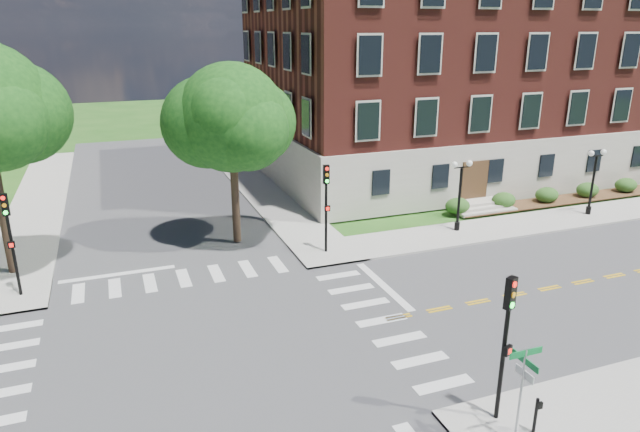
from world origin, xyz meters
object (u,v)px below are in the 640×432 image
object	(u,v)px
traffic_signal_nw	(9,231)
twin_lamp_east	(593,178)
traffic_signal_se	(506,331)
street_sign_pole	(523,378)
twin_lamp_west	(460,191)
traffic_signal_ne	(326,197)
push_button_post	(536,414)

from	to	relation	value
traffic_signal_nw	twin_lamp_east	world-z (taller)	traffic_signal_nw
traffic_signal_se	street_sign_pole	size ratio (longest dim) A/B	1.55
twin_lamp_west	twin_lamp_east	world-z (taller)	same
twin_lamp_west	traffic_signal_ne	bearing A→B (deg)	-177.10
traffic_signal_se	push_button_post	xyz separation A→B (m)	(0.62, -0.98, -2.39)
traffic_signal_se	traffic_signal_ne	xyz separation A→B (m)	(-0.02, 14.75, 0.00)
traffic_signal_se	push_button_post	size ratio (longest dim) A/B	4.00
traffic_signal_se	twin_lamp_west	world-z (taller)	traffic_signal_se
traffic_signal_nw	push_button_post	distance (m)	22.25
street_sign_pole	push_button_post	xyz separation A→B (m)	(0.79, 0.11, -1.51)
twin_lamp_west	push_button_post	bearing A→B (deg)	-116.13
twin_lamp_east	push_button_post	xyz separation A→B (m)	(-17.65, -15.80, -1.73)
traffic_signal_se	push_button_post	world-z (taller)	traffic_signal_se
twin_lamp_east	traffic_signal_ne	bearing A→B (deg)	-179.82
traffic_signal_ne	traffic_signal_se	bearing A→B (deg)	-89.91
traffic_signal_ne	traffic_signal_nw	world-z (taller)	same
traffic_signal_ne	twin_lamp_east	xyz separation A→B (m)	(18.29, 0.06, -0.66)
traffic_signal_ne	street_sign_pole	distance (m)	15.87
street_sign_pole	twin_lamp_west	bearing A→B (deg)	61.83
traffic_signal_ne	push_button_post	xyz separation A→B (m)	(0.64, -15.74, -2.39)
traffic_signal_ne	twin_lamp_west	bearing A→B (deg)	2.90
traffic_signal_nw	twin_lamp_west	bearing A→B (deg)	1.08
traffic_signal_ne	twin_lamp_west	distance (m)	8.61
traffic_signal_ne	twin_lamp_east	size ratio (longest dim) A/B	1.13
traffic_signal_se	traffic_signal_ne	world-z (taller)	same
traffic_signal_nw	twin_lamp_west	distance (m)	23.50
traffic_signal_se	twin_lamp_east	world-z (taller)	traffic_signal_se
twin_lamp_west	street_sign_pole	bearing A→B (deg)	-118.17
traffic_signal_ne	twin_lamp_west	world-z (taller)	traffic_signal_ne
traffic_signal_ne	push_button_post	world-z (taller)	traffic_signal_ne
twin_lamp_west	twin_lamp_east	distance (m)	9.72
twin_lamp_west	push_button_post	world-z (taller)	twin_lamp_west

